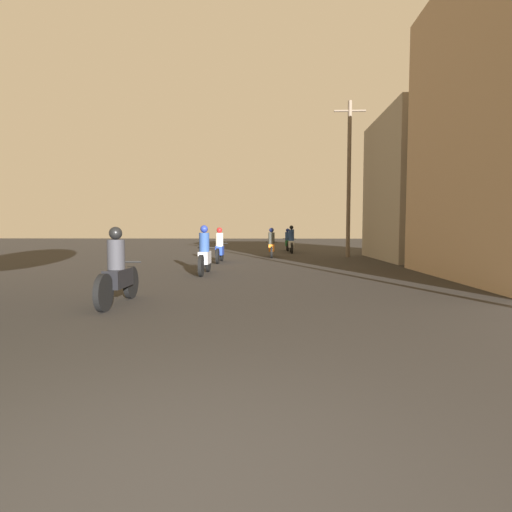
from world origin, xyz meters
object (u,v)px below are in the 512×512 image
Objects in this scene: motorcycle_orange at (271,245)px; motorcycle_silver at (205,255)px; motorcycle_blue at (220,248)px; motorcycle_white at (291,242)px; motorcycle_green at (287,242)px; motorcycle_black at (118,273)px; utility_pole_far at (349,177)px; building_right_far at (436,188)px.

motorcycle_silver is at bearing -110.34° from motorcycle_orange.
motorcycle_white is at bearing 67.34° from motorcycle_blue.
motorcycle_silver reaches higher than motorcycle_green.
motorcycle_silver is (0.81, 5.19, 0.03)m from motorcycle_black.
motorcycle_blue is 4.05m from motorcycle_orange.
utility_pole_far is at bearing 62.29° from motorcycle_black.
building_right_far is at bearing 15.25° from motorcycle_blue.
motorcycle_green is at bearing 84.52° from motorcycle_white.
utility_pole_far reaches higher than motorcycle_silver.
motorcycle_green is at bearing 73.61° from motorcycle_silver.
motorcycle_silver is 0.30× the size of building_right_far.
motorcycle_black is at bearing -107.84° from motorcycle_orange.
motorcycle_blue reaches higher than motorcycle_green.
motorcycle_silver is at bearing -84.80° from motorcycle_blue.
motorcycle_orange is (2.26, 3.36, -0.01)m from motorcycle_blue.
motorcycle_orange is 1.02× the size of motorcycle_green.
motorcycle_blue is at bearing 87.87° from motorcycle_silver.
utility_pole_far reaches higher than motorcycle_blue.
building_right_far reaches higher than motorcycle_blue.
motorcycle_black is 1.00× the size of motorcycle_silver.
building_right_far is 0.85× the size of utility_pole_far.
motorcycle_green is at bearing 74.72° from motorcycle_orange.
utility_pole_far is (2.73, -3.39, 3.46)m from motorcycle_white.
building_right_far reaches higher than motorcycle_orange.
motorcycle_black is at bearing -117.47° from utility_pole_far.
motorcycle_black is 19.70m from motorcycle_green.
building_right_far is at bearing -22.38° from utility_pole_far.
utility_pole_far is at bearing -59.18° from motorcycle_white.
motorcycle_blue is 7.95m from utility_pole_far.
motorcycle_black is 5.26m from motorcycle_silver.
utility_pole_far reaches higher than motorcycle_green.
motorcycle_blue is at bearing -150.38° from utility_pole_far.
motorcycle_orange is 8.31m from building_right_far.
motorcycle_silver reaches higher than motorcycle_blue.
motorcycle_black is 0.30× the size of building_right_far.
motorcycle_silver is 12.00m from motorcycle_white.
utility_pole_far is (6.11, 8.12, 3.49)m from motorcycle_silver.
motorcycle_orange is at bearing 76.99° from motorcycle_black.
motorcycle_green is at bearing 115.48° from utility_pole_far.
motorcycle_blue is 1.04× the size of motorcycle_green.
motorcycle_silver is at bearing 80.92° from motorcycle_black.
motorcycle_silver is 12.18m from building_right_far.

